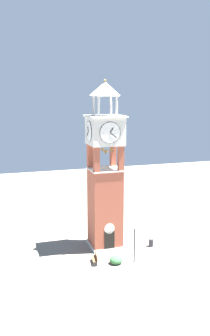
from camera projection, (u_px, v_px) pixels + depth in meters
name	position (u px, v px, depth m)	size (l,w,h in m)	color
ground	(105.00, 246.00, 39.85)	(80.00, 80.00, 0.00)	gray
clock_tower	(105.00, 181.00, 38.38)	(3.70, 3.70, 17.52)	#9E4C38
park_bench	(95.00, 258.00, 35.78)	(0.68, 1.65, 0.95)	brown
lamp_post	(135.00, 236.00, 35.61)	(0.36, 0.36, 3.78)	black
trash_bin	(151.00, 243.00, 39.68)	(0.52, 0.52, 0.80)	#2D2D33
shrub_near_entry	(116.00, 260.00, 35.70)	(1.27, 1.27, 0.73)	#336638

